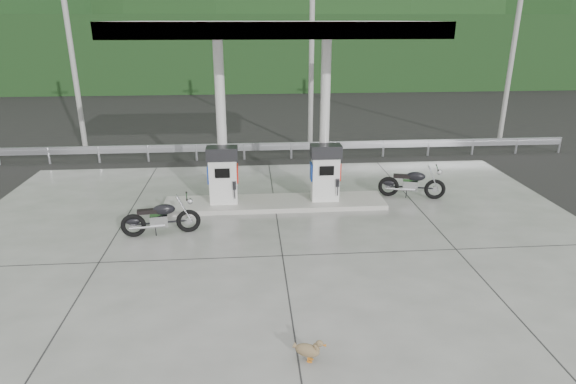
{
  "coord_description": "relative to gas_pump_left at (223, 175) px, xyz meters",
  "views": [
    {
      "loc": [
        -0.73,
        -11.8,
        5.62
      ],
      "look_at": [
        0.3,
        1.0,
        1.0
      ],
      "focal_mm": 30.0,
      "sensor_mm": 36.0,
      "label": 1
    }
  ],
  "objects": [
    {
      "name": "motorcycle_right",
      "position": [
        6.17,
        0.37,
        -0.57
      ],
      "size": [
        2.13,
        1.16,
        0.96
      ],
      "primitive_type": null,
      "rotation": [
        0.0,
        0.0,
        -0.27
      ],
      "color": "black",
      "rests_on": "forecourt_apron"
    },
    {
      "name": "utility_pole_b",
      "position": [
        3.6,
        7.0,
        2.93
      ],
      "size": [
        0.22,
        0.22,
        8.0
      ],
      "primitive_type": "cylinder",
      "color": "gray",
      "rests_on": "ground"
    },
    {
      "name": "canopy_column_right",
      "position": [
        3.2,
        0.4,
        1.6
      ],
      "size": [
        0.3,
        0.3,
        5.0
      ],
      "primitive_type": "cylinder",
      "color": "silver",
      "rests_on": "pump_island"
    },
    {
      "name": "gas_pump_right",
      "position": [
        3.2,
        0.0,
        0.0
      ],
      "size": [
        0.95,
        0.55,
        1.8
      ],
      "primitive_type": null,
      "color": "silver",
      "rests_on": "pump_island"
    },
    {
      "name": "forested_hills",
      "position": [
        1.6,
        57.5,
        -1.07
      ],
      "size": [
        100.0,
        40.0,
        140.0
      ],
      "primitive_type": null,
      "color": "black",
      "rests_on": "ground"
    },
    {
      "name": "motorcycle_left",
      "position": [
        -1.63,
        -1.93,
        -0.58
      ],
      "size": [
        2.06,
        0.9,
        0.94
      ],
      "primitive_type": null,
      "rotation": [
        0.0,
        0.0,
        0.14
      ],
      "color": "black",
      "rests_on": "forecourt_apron"
    },
    {
      "name": "road",
      "position": [
        1.6,
        9.0,
        -1.07
      ],
      "size": [
        60.0,
        7.0,
        0.01
      ],
      "primitive_type": "cube",
      "color": "black",
      "rests_on": "ground"
    },
    {
      "name": "pump_island",
      "position": [
        1.6,
        0.0,
        -0.98
      ],
      "size": [
        7.0,
        1.4,
        0.15
      ],
      "primitive_type": "cube",
      "color": "#A09E95",
      "rests_on": "forecourt_apron"
    },
    {
      "name": "duck",
      "position": [
        1.76,
        -7.44,
        -0.86
      ],
      "size": [
        0.55,
        0.35,
        0.39
      ],
      "primitive_type": null,
      "rotation": [
        0.0,
        0.0,
        -0.41
      ],
      "color": "brown",
      "rests_on": "forecourt_apron"
    },
    {
      "name": "forecourt_apron",
      "position": [
        1.6,
        -2.5,
        -1.06
      ],
      "size": [
        18.0,
        14.0,
        0.02
      ],
      "primitive_type": "cube",
      "color": "slate",
      "rests_on": "ground"
    },
    {
      "name": "guardrail",
      "position": [
        1.6,
        5.5,
        -0.36
      ],
      "size": [
        26.0,
        0.16,
        1.42
      ],
      "primitive_type": null,
      "color": "#98999F",
      "rests_on": "ground"
    },
    {
      "name": "utility_pole_c",
      "position": [
        12.6,
        7.0,
        2.93
      ],
      "size": [
        0.22,
        0.22,
        8.0
      ],
      "primitive_type": "cylinder",
      "color": "gray",
      "rests_on": "ground"
    },
    {
      "name": "ground",
      "position": [
        1.6,
        -2.5,
        -1.07
      ],
      "size": [
        160.0,
        160.0,
        0.0
      ],
      "primitive_type": "plane",
      "color": "black",
      "rests_on": "ground"
    },
    {
      "name": "gas_pump_left",
      "position": [
        0.0,
        0.0,
        0.0
      ],
      "size": [
        0.95,
        0.55,
        1.8
      ],
      "primitive_type": null,
      "color": "silver",
      "rests_on": "pump_island"
    },
    {
      "name": "utility_pole_a",
      "position": [
        -6.4,
        7.0,
        2.93
      ],
      "size": [
        0.22,
        0.22,
        8.0
      ],
      "primitive_type": "cylinder",
      "color": "gray",
      "rests_on": "ground"
    },
    {
      "name": "canopy_column_left",
      "position": [
        0.0,
        0.4,
        1.6
      ],
      "size": [
        0.3,
        0.3,
        5.0
      ],
      "primitive_type": "cylinder",
      "color": "silver",
      "rests_on": "pump_island"
    },
    {
      "name": "canopy_roof",
      "position": [
        1.6,
        0.0,
        4.3
      ],
      "size": [
        8.5,
        5.0,
        0.4
      ],
      "primitive_type": "cube",
      "color": "silver",
      "rests_on": "canopy_column_left"
    },
    {
      "name": "tree_band",
      "position": [
        1.6,
        27.5,
        1.93
      ],
      "size": [
        80.0,
        6.0,
        6.0
      ],
      "primitive_type": "cube",
      "color": "black",
      "rests_on": "ground"
    }
  ]
}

